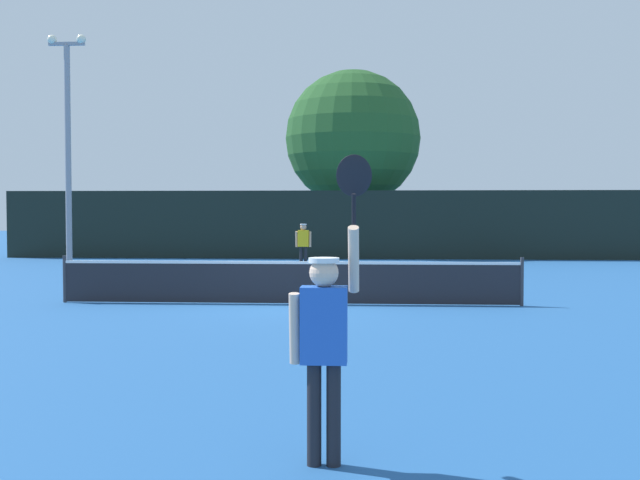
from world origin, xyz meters
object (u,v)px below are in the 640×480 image
at_px(player_serving, 325,328).
at_px(parked_car_mid, 462,235).
at_px(large_tree, 353,138).
at_px(parked_car_near, 371,235).
at_px(tennis_ball, 338,307).
at_px(player_receiving, 303,241).
at_px(light_pole, 68,139).

relative_size(player_serving, parked_car_mid, 0.60).
distance_m(large_tree, parked_car_near, 6.96).
bearing_deg(tennis_ball, parked_car_near, 88.21).
relative_size(player_serving, player_receiving, 1.59).
xyz_separation_m(player_serving, parked_car_near, (0.48, 35.32, -0.36)).
bearing_deg(parked_car_near, parked_car_mid, -14.94).
xyz_separation_m(light_pole, large_tree, (8.31, 13.77, 1.26)).
bearing_deg(parked_car_near, tennis_ball, -98.80).
xyz_separation_m(light_pole, parked_car_mid, (13.97, 18.13, -3.46)).
bearing_deg(tennis_ball, parked_car_mid, 77.27).
bearing_deg(parked_car_near, large_tree, -107.17).
height_order(player_receiving, parked_car_mid, parked_car_mid).
relative_size(light_pole, parked_car_near, 1.68).
relative_size(large_tree, parked_car_near, 1.98).
bearing_deg(player_serving, player_receiving, 95.37).
distance_m(player_receiving, parked_car_mid, 15.35).
bearing_deg(light_pole, tennis_ball, -37.28).
bearing_deg(parked_car_near, player_serving, -97.79).
height_order(large_tree, parked_car_mid, large_tree).
distance_m(player_receiving, large_tree, 10.35).
bearing_deg(light_pole, parked_car_mid, 52.38).
height_order(player_serving, light_pole, light_pole).
height_order(light_pole, parked_car_mid, light_pole).
distance_m(player_receiving, parked_car_near, 14.42).
relative_size(player_serving, large_tree, 0.29).
relative_size(tennis_ball, large_tree, 0.01).
height_order(player_serving, large_tree, large_tree).
height_order(large_tree, parked_car_near, large_tree).
height_order(parked_car_near, parked_car_mid, same).
height_order(player_serving, parked_car_mid, player_serving).
bearing_deg(player_receiving, parked_car_mid, -118.08).
xyz_separation_m(tennis_ball, light_pole, (-8.43, 6.41, 4.21)).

